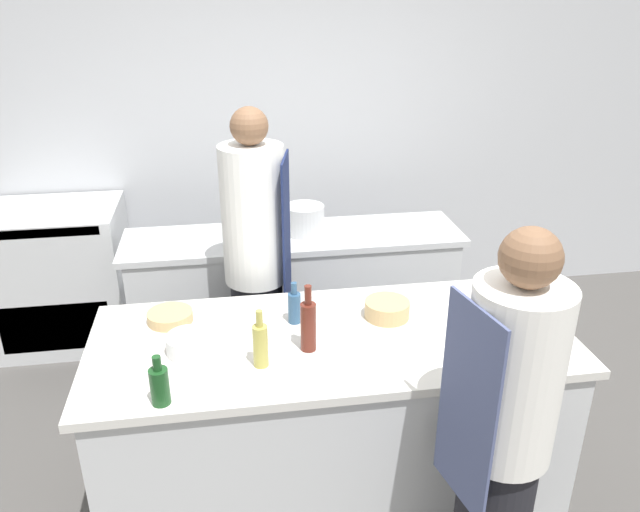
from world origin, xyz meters
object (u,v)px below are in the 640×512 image
(bottle_wine, at_px, (160,385))
(bowl_wooden_salad, at_px, (189,344))
(bottle_cooking_oil, at_px, (294,307))
(chef_at_prep_near, at_px, (503,436))
(stockpot, at_px, (305,220))
(oven_range, at_px, (61,276))
(chef_at_stove, at_px, (256,266))
(bowl_prep_small, at_px, (170,317))
(bowl_mixing_large, at_px, (514,306))
(bottle_olive_oil, at_px, (308,325))
(bowl_ceramic_blue, at_px, (387,309))
(bottle_vinegar, at_px, (260,344))

(bottle_wine, distance_m, bowl_wooden_salad, 0.36)
(bottle_cooking_oil, xyz_separation_m, bowl_wooden_salad, (-0.49, -0.19, -0.04))
(chef_at_prep_near, distance_m, stockpot, 2.06)
(oven_range, distance_m, chef_at_stove, 1.68)
(bowl_prep_small, bearing_deg, bowl_mixing_large, -5.72)
(chef_at_stove, height_order, bottle_olive_oil, chef_at_stove)
(bottle_wine, distance_m, bowl_ceramic_blue, 1.16)
(bowl_mixing_large, bearing_deg, stockpot, 126.46)
(bottle_wine, bearing_deg, bowl_prep_small, 90.34)
(bowl_wooden_salad, bearing_deg, chef_at_prep_near, -30.24)
(bottle_cooking_oil, bearing_deg, bowl_wooden_salad, -158.56)
(chef_at_stove, xyz_separation_m, bowl_prep_small, (-0.45, -0.52, 0.01))
(chef_at_stove, bearing_deg, bottle_wine, -9.18)
(bowl_prep_small, distance_m, stockpot, 1.30)
(bottle_cooking_oil, distance_m, bowl_wooden_salad, 0.52)
(stockpot, bearing_deg, oven_range, 164.88)
(bottle_olive_oil, distance_m, bowl_mixing_large, 1.07)
(oven_range, height_order, bowl_mixing_large, oven_range)
(chef_at_stove, height_order, stockpot, chef_at_stove)
(chef_at_stove, relative_size, stockpot, 7.15)
(bowl_mixing_large, bearing_deg, bottle_vinegar, -167.84)
(bottle_olive_oil, bearing_deg, chef_at_stove, 101.48)
(chef_at_prep_near, bearing_deg, bottle_wine, 63.78)
(bottle_cooking_oil, bearing_deg, bottle_olive_oil, -82.71)
(bottle_wine, xyz_separation_m, bowl_wooden_salad, (0.10, 0.35, -0.04))
(bowl_prep_small, bearing_deg, bottle_olive_oil, -29.23)
(bottle_wine, relative_size, bottle_cooking_oil, 1.01)
(bottle_olive_oil, height_order, bowl_mixing_large, bottle_olive_oil)
(chef_at_prep_near, bearing_deg, chef_at_stove, 17.35)
(bottle_cooking_oil, bearing_deg, bowl_mixing_large, -3.64)
(bottle_wine, bearing_deg, oven_range, 112.57)
(chef_at_stove, distance_m, bottle_cooking_oil, 0.64)
(bottle_olive_oil, height_order, bowl_wooden_salad, bottle_olive_oil)
(chef_at_prep_near, relative_size, bowl_ceramic_blue, 7.68)
(oven_range, height_order, bottle_vinegar, bottle_vinegar)
(chef_at_prep_near, height_order, bowl_wooden_salad, chef_at_prep_near)
(bowl_mixing_large, relative_size, bowl_prep_small, 0.92)
(bottle_cooking_oil, height_order, bowl_ceramic_blue, bottle_cooking_oil)
(bottle_wine, bearing_deg, stockpot, 64.72)
(stockpot, bearing_deg, chef_at_prep_near, -76.59)
(chef_at_stove, relative_size, bottle_wine, 8.56)
(bottle_cooking_oil, bearing_deg, stockpot, 79.86)
(bottle_vinegar, height_order, bowl_prep_small, bottle_vinegar)
(chef_at_prep_near, relative_size, bowl_mixing_large, 8.41)
(bottle_vinegar, height_order, bowl_mixing_large, bottle_vinegar)
(bottle_vinegar, bearing_deg, chef_at_prep_near, -31.50)
(stockpot, bearing_deg, bottle_wine, -115.28)
(bottle_vinegar, xyz_separation_m, bottle_cooking_oil, (0.18, 0.34, -0.02))
(oven_range, xyz_separation_m, bottle_vinegar, (1.28, -1.92, 0.50))
(oven_range, xyz_separation_m, chef_at_prep_near, (2.14, -2.45, 0.34))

